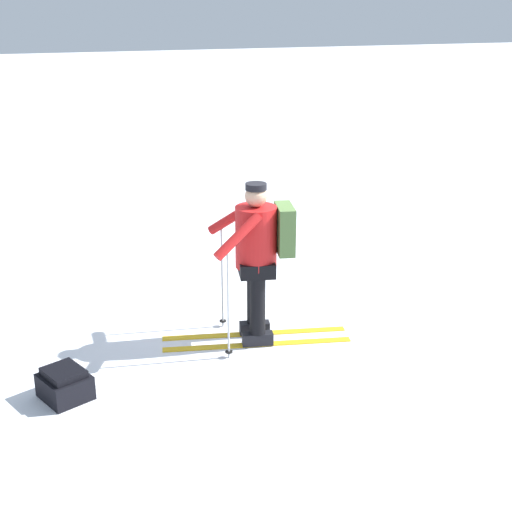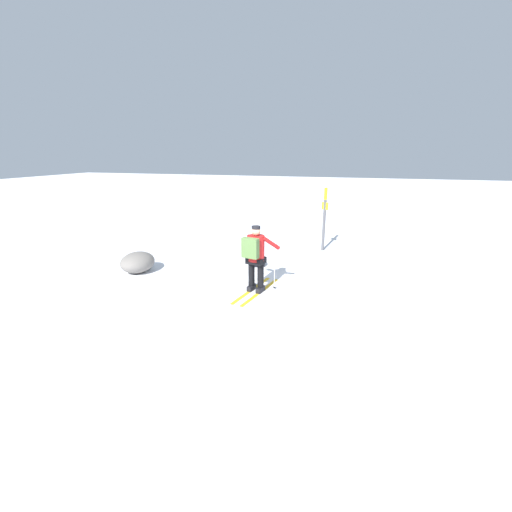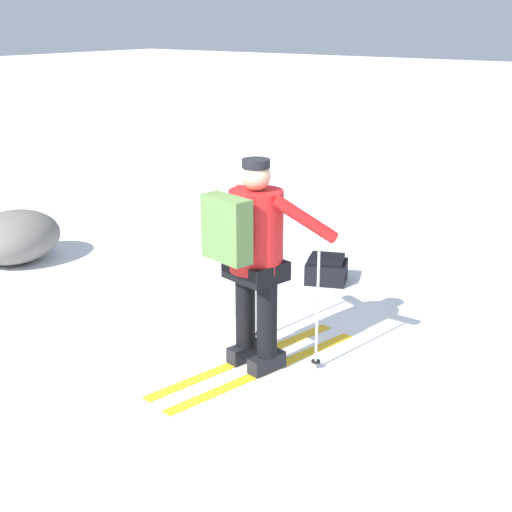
# 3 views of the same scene
# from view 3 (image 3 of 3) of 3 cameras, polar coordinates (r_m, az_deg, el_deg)

# --- Properties ---
(ground_plane) EXTENTS (80.00, 80.00, 0.00)m
(ground_plane) POSITION_cam_3_polar(r_m,az_deg,el_deg) (4.81, -2.91, -13.11)
(ground_plane) COLOR white
(skier) EXTENTS (1.87, 0.87, 1.59)m
(skier) POSITION_cam_3_polar(r_m,az_deg,el_deg) (5.12, -0.21, 0.46)
(skier) COLOR gold
(skier) RESTS_ON ground_plane
(dropped_backpack) EXTENTS (0.48, 0.50, 0.27)m
(dropped_backpack) POSITION_cam_3_polar(r_m,az_deg,el_deg) (7.15, 5.66, -1.08)
(dropped_backpack) COLOR black
(dropped_backpack) RESTS_ON ground_plane
(rock_boulder) EXTENTS (1.02, 0.86, 0.56)m
(rock_boulder) POSITION_cam_3_polar(r_m,az_deg,el_deg) (8.07, -18.76, 1.46)
(rock_boulder) COLOR slate
(rock_boulder) RESTS_ON ground_plane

